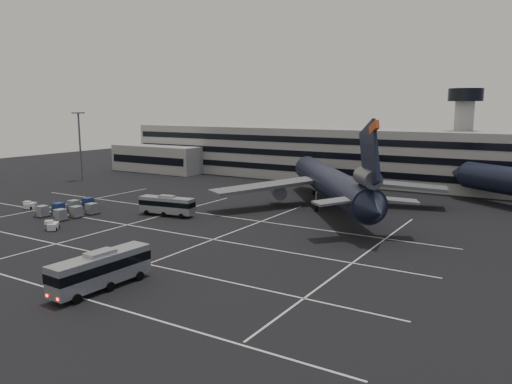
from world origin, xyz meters
TOP-DOWN VIEW (x-y plane):
  - ground at (0.00, 0.00)m, footprint 260.00×260.00m
  - lane_markings at (0.95, 0.72)m, footprint 90.00×55.62m
  - terminal at (-2.95, 71.14)m, footprint 125.00×26.00m
  - hills at (17.99, 170.00)m, footprint 352.00×180.00m
  - lightpole_left at (-55.00, 35.00)m, footprint 2.40×2.40m
  - trijet_main at (18.18, 34.09)m, footprint 39.90×49.19m
  - bus_near at (13.89, -19.04)m, footprint 3.54×12.25m
  - bus_far at (-5.14, 13.11)m, footprint 10.88×4.02m
  - tug_a at (-32.25, 3.83)m, footprint 2.22×2.74m
  - tug_b at (-13.59, -4.82)m, footprint 2.74×2.84m
  - uld_cluster at (-21.18, 4.58)m, footprint 8.09×12.70m

SIDE VIEW (x-z plane):
  - hills at x=17.99m, z-range -34.07..9.93m
  - ground at x=0.00m, z-range 0.00..0.00m
  - lane_markings at x=0.95m, z-range 0.00..0.01m
  - tug_a at x=-32.25m, z-range -0.09..1.45m
  - tug_b at x=-13.59m, z-range -0.09..1.50m
  - uld_cluster at x=-21.18m, z-range -0.02..2.00m
  - bus_far at x=-5.14m, z-range 0.18..3.93m
  - bus_near at x=13.89m, z-range 0.20..4.48m
  - trijet_main at x=18.18m, z-range -3.79..14.29m
  - terminal at x=-2.95m, z-range -5.07..18.93m
  - lightpole_left at x=-55.00m, z-range 2.68..20.95m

